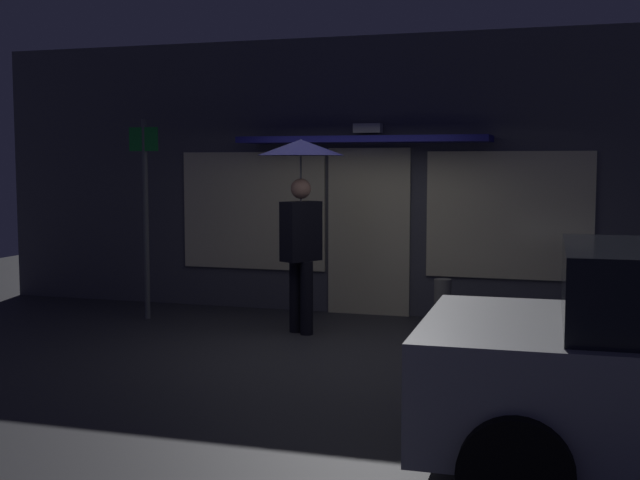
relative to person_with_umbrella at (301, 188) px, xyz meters
The scene contains 5 objects.
ground_plane 1.92m from the person_with_umbrella, 58.14° to the right, with size 18.00×18.00×0.00m, color #2D2D33.
building_facade 1.66m from the person_with_umbrella, 73.67° to the left, with size 10.93×1.00×3.65m.
person_with_umbrella is the anchor object (origin of this frame).
street_sign_post 2.23m from the person_with_umbrella, behind, with size 0.40×0.07×2.55m.
sidewalk_bollard 2.21m from the person_with_umbrella, 24.42° to the left, with size 0.21×0.21×0.61m, color slate.
Camera 1 is at (2.57, -8.41, 2.00)m, focal length 46.58 mm.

